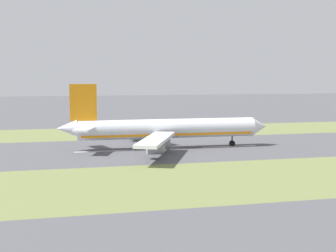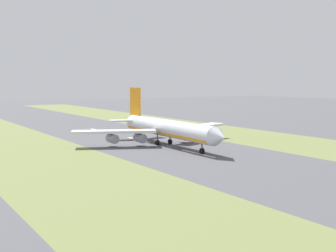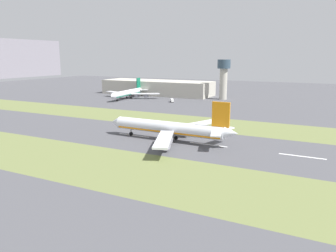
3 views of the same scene
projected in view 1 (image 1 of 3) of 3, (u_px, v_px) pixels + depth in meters
The scene contains 6 objects.
ground_plane at pixel (174, 148), 146.10m from camera, with size 800.00×800.00×0.00m, color #4C4C51.
grass_median_west at pixel (146, 132), 189.60m from camera, with size 40.00×600.00×0.01m, color olive.
grass_median_east at pixel (224, 179), 102.59m from camera, with size 40.00×600.00×0.01m, color olive.
centreline_dash_mid at pixel (105, 151), 141.10m from camera, with size 1.20×18.00×0.01m, color silver.
centreline_dash_far at pixel (229, 146), 150.39m from camera, with size 1.20×18.00×0.01m, color silver.
airplane_main_jet at pixel (162, 129), 145.80m from camera, with size 64.13×67.09×20.20m.
Camera 1 is at (140.11, -35.42, 22.60)m, focal length 50.00 mm.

